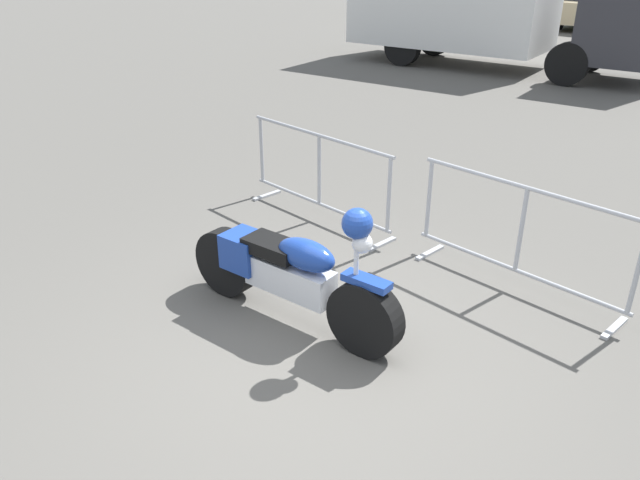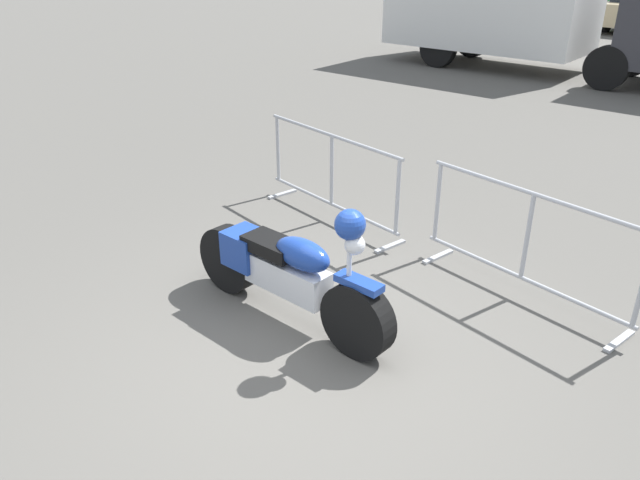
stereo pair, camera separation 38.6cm
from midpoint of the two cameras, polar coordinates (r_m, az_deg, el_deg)
name	(u,v)px [view 2 (the right image)]	position (r m, az deg, el deg)	size (l,w,h in m)	color
ground_plane	(307,362)	(5.15, 1.01, -11.18)	(120.00, 120.00, 0.00)	#54514C
motorcycle	(287,271)	(5.44, -0.97, -2.92)	(2.25, 0.37, 1.27)	black
crowd_barrier_near	(332,176)	(7.41, 2.57, 5.83)	(2.24, 0.62, 1.07)	#9EA0A5
crowd_barrier_far	(526,244)	(6.12, 20.07, -0.36)	(2.24, 0.62, 1.07)	#9EA0A5
box_truck	(525,2)	(17.18, 18.86, 19.91)	(7.89, 3.01, 2.98)	silver
parked_car_green	(570,3)	(27.57, 22.32, 19.43)	(1.87, 4.39, 1.48)	#236B38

